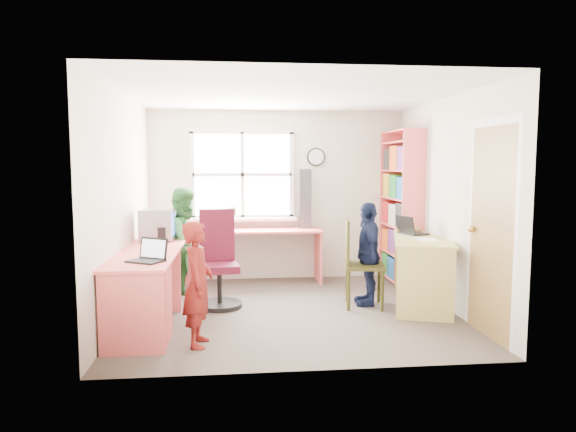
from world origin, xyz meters
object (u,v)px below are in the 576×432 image
object	(u,v)px
swivel_chair	(219,265)
person_red	(198,284)
wooden_chair	(358,260)
cd_tower	(305,199)
person_navy	(368,254)
laptop_right	(410,230)
potted_plant	(230,218)
laptop_left	(149,256)
right_desk	(422,256)
person_green	(186,243)
crt_monitor	(157,225)
l_desk	(168,279)
bookshelf	(401,211)

from	to	relation	value
swivel_chair	person_red	world-z (taller)	person_red
wooden_chair	cd_tower	bearing A→B (deg)	116.52
swivel_chair	person_navy	size ratio (longest dim) A/B	0.92
laptop_right	potted_plant	world-z (taller)	potted_plant
laptop_left	person_navy	distance (m)	2.55
right_desk	person_green	xyz separation A→B (m)	(-2.77, 0.62, 0.10)
right_desk	laptop_right	world-z (taller)	laptop_right
right_desk	crt_monitor	bearing A→B (deg)	-170.24
person_red	person_navy	size ratio (longest dim) A/B	0.94
crt_monitor	person_red	xyz separation A→B (m)	(0.57, -1.50, -0.37)
l_desk	wooden_chair	xyz separation A→B (m)	(2.10, 0.39, 0.09)
wooden_chair	person_navy	world-z (taller)	person_navy
bookshelf	crt_monitor	bearing A→B (deg)	-167.64
person_red	person_navy	distance (m)	2.23
laptop_right	person_red	distance (m)	2.83
laptop_right	laptop_left	bearing A→B (deg)	93.38
crt_monitor	potted_plant	size ratio (longest dim) A/B	1.21
swivel_chair	person_red	xyz separation A→B (m)	(-0.14, -1.33, 0.09)
laptop_left	person_green	bearing A→B (deg)	113.20
bookshelf	laptop_left	bearing A→B (deg)	-146.81
l_desk	potted_plant	size ratio (longest dim) A/B	9.17
laptop_left	potted_plant	bearing A→B (deg)	102.17
crt_monitor	laptop_left	xyz separation A→B (m)	(0.11, -1.31, -0.14)
person_green	wooden_chair	bearing A→B (deg)	-79.74
cd_tower	potted_plant	xyz separation A→B (m)	(-1.05, -0.11, -0.25)
potted_plant	person_navy	size ratio (longest dim) A/B	0.27
wooden_chair	crt_monitor	distance (m)	2.38
l_desk	person_red	world-z (taller)	person_red
right_desk	bookshelf	distance (m)	1.16
laptop_right	right_desk	bearing A→B (deg)	172.63
right_desk	laptop_right	distance (m)	0.39
wooden_chair	bookshelf	bearing A→B (deg)	61.70
laptop_left	potted_plant	size ratio (longest dim) A/B	1.22
laptop_left	person_red	world-z (taller)	person_red
person_red	person_navy	xyz separation A→B (m)	(1.88, 1.19, 0.04)
l_desk	cd_tower	distance (m)	2.57
wooden_chair	person_red	xyz separation A→B (m)	(-1.74, -1.12, 0.02)
crt_monitor	person_red	size ratio (longest dim) A/B	0.34
cd_tower	person_green	xyz separation A→B (m)	(-1.59, -0.80, -0.48)
crt_monitor	laptop_right	world-z (taller)	crt_monitor
laptop_right	potted_plant	distance (m)	2.41
laptop_left	bookshelf	bearing A→B (deg)	63.55
swivel_chair	person_green	distance (m)	0.61
wooden_chair	potted_plant	distance (m)	2.00
l_desk	person_navy	xyz separation A→B (m)	(2.24, 0.46, 0.15)
right_desk	cd_tower	world-z (taller)	cd_tower
right_desk	l_desk	bearing A→B (deg)	-155.37
person_red	bookshelf	bearing A→B (deg)	-45.68
swivel_chair	potted_plant	world-z (taller)	swivel_chair
swivel_chair	person_navy	world-z (taller)	person_navy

